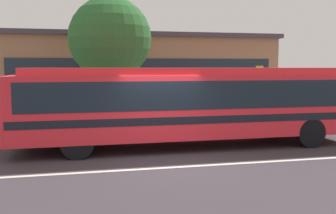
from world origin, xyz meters
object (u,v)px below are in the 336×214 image
(pedestrian_waiting_near_sign, at_px, (184,107))
(pedestrian_walking_along_curb, at_px, (78,111))
(transit_bus, at_px, (189,101))
(bus_stop_sign, at_px, (259,90))
(street_tree_near_stop, at_px, (110,39))

(pedestrian_waiting_near_sign, bearing_deg, pedestrian_walking_along_curb, -175.95)
(transit_bus, distance_m, bus_stop_sign, 3.96)
(pedestrian_walking_along_curb, xyz_separation_m, street_tree_near_stop, (1.43, 2.55, 2.87))
(transit_bus, xyz_separation_m, street_tree_near_stop, (-2.28, 4.56, 2.38))
(bus_stop_sign, bearing_deg, pedestrian_waiting_near_sign, 171.34)
(bus_stop_sign, relative_size, street_tree_near_stop, 0.47)
(pedestrian_waiting_near_sign, height_order, bus_stop_sign, bus_stop_sign)
(pedestrian_waiting_near_sign, distance_m, pedestrian_walking_along_curb, 4.16)
(pedestrian_waiting_near_sign, xyz_separation_m, bus_stop_sign, (3.06, -0.47, 0.70))
(pedestrian_walking_along_curb, distance_m, street_tree_near_stop, 4.10)
(transit_bus, bearing_deg, pedestrian_walking_along_curb, 151.59)
(transit_bus, xyz_separation_m, pedestrian_waiting_near_sign, (0.44, 2.30, -0.46))
(transit_bus, relative_size, pedestrian_waiting_near_sign, 6.88)
(pedestrian_waiting_near_sign, relative_size, pedestrian_walking_along_curb, 1.03)
(bus_stop_sign, bearing_deg, pedestrian_walking_along_curb, 178.63)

